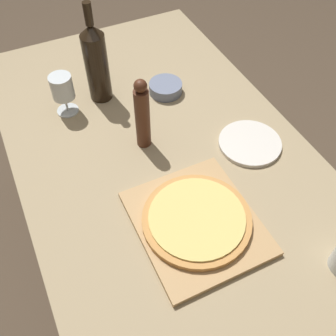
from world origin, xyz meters
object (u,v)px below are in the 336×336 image
wine_bottle (96,62)px  wine_glass (62,88)px  pizza (197,219)px  small_bowl (166,88)px  pepper_mill (142,115)px

wine_bottle → wine_glass: 0.15m
pizza → wine_bottle: 0.66m
pizza → small_bowl: size_ratio=2.47×
pepper_mill → small_bowl: bearing=49.5°
wine_bottle → pepper_mill: 0.30m
small_bowl → wine_bottle: bearing=160.4°
pizza → pepper_mill: 0.37m
wine_glass → small_bowl: wine_glass is taller
pepper_mill → small_bowl: size_ratio=2.09×
wine_bottle → pepper_mill: (0.05, -0.29, -0.03)m
wine_bottle → wine_glass: bearing=-169.8°
pepper_mill → wine_glass: (-0.19, 0.27, -0.02)m
pizza → wine_glass: bearing=107.3°
wine_glass → small_bowl: 0.38m
wine_bottle → pepper_mill: wine_bottle is taller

